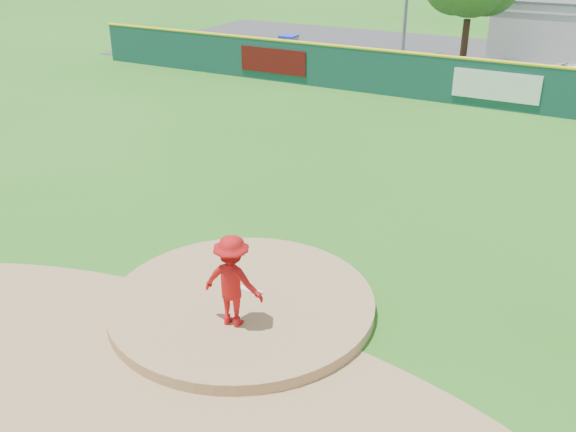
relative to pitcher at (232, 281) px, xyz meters
The scene contains 9 objects.
ground 1.48m from the pitcher, 112.80° to the left, with size 120.00×120.00×0.00m, color #286B19.
pitchers_mound 1.48m from the pitcher, 112.80° to the left, with size 5.50×5.50×0.50m, color #9E774C.
pitching_rubber 1.49m from the pitcher, 107.13° to the left, with size 0.60×0.15×0.04m, color white.
infield_dirt_arc 2.50m from the pitcher, 99.05° to the right, with size 15.40×15.40×0.01m, color #9E774C.
parking_lot 27.85m from the pitcher, 90.71° to the left, with size 44.00×16.00×0.02m, color #38383A.
pitcher is the anchor object (origin of this frame).
fence_banners 19.28m from the pitcher, 103.52° to the left, with size 14.32×0.04×1.20m.
playground_slide 26.30m from the pitcher, 116.31° to the left, with size 0.89×2.50×1.38m.
outfield_fence 18.83m from the pitcher, 91.05° to the left, with size 40.00×0.14×2.07m.
Camera 1 is at (6.25, -9.47, 7.42)m, focal length 40.00 mm.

